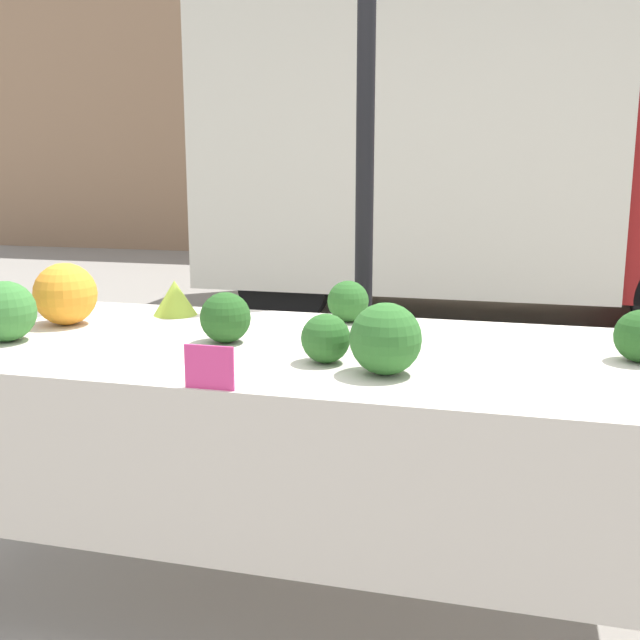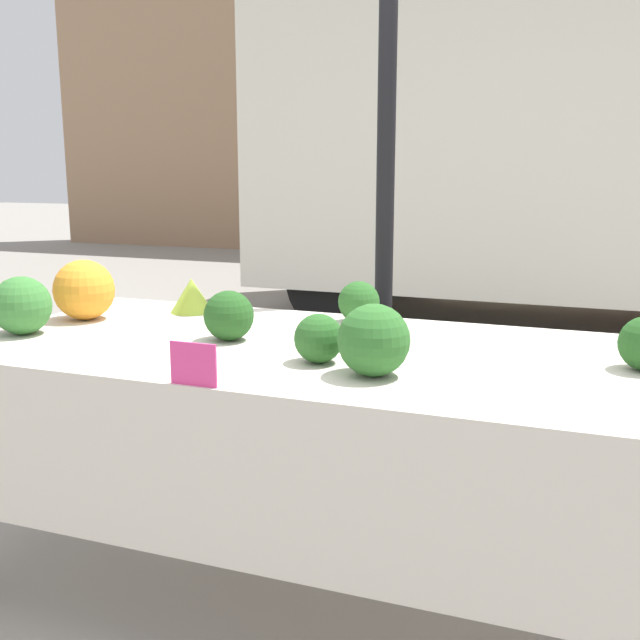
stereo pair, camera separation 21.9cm
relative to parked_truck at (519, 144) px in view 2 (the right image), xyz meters
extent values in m
plane|color=gray|center=(-0.05, -4.58, -1.49)|extent=(40.00, 40.00, 0.00)
cube|color=#9E7A5B|center=(-0.05, 4.49, 1.33)|extent=(16.00, 0.60, 5.64)
cylinder|color=black|center=(-0.08, -3.79, -0.16)|extent=(0.07, 0.07, 2.66)
cube|color=silver|center=(-0.42, 0.00, 0.09)|extent=(3.30, 2.19, 2.50)
cylinder|color=black|center=(-1.32, -0.90, -1.12)|extent=(0.74, 0.22, 0.74)
cylinder|color=black|center=(-1.32, 0.90, -1.12)|extent=(0.74, 0.22, 0.74)
cube|color=beige|center=(-0.05, -4.58, -0.72)|extent=(2.14, 0.99, 0.03)
cube|color=beige|center=(-0.05, -5.07, -0.95)|extent=(2.14, 0.01, 0.43)
cylinder|color=black|center=(-1.06, -4.15, -1.11)|extent=(0.05, 0.05, 0.76)
sphere|color=orange|center=(-0.95, -4.50, -0.60)|extent=(0.21, 0.21, 0.21)
cone|color=#93B238|center=(-0.67, -4.25, -0.64)|extent=(0.16, 0.16, 0.12)
sphere|color=#285B23|center=(0.01, -4.76, -0.64)|extent=(0.13, 0.13, 0.13)
sphere|color=#2D6628|center=(0.19, -4.83, -0.61)|extent=(0.19, 0.19, 0.19)
sphere|color=#285B23|center=(-0.05, -4.21, -0.63)|extent=(0.14, 0.14, 0.14)
sphere|color=#387533|center=(-0.99, -4.76, -0.61)|extent=(0.18, 0.18, 0.18)
sphere|color=#23511E|center=(-0.34, -4.60, -0.63)|extent=(0.15, 0.15, 0.15)
cube|color=#E53D84|center=(-0.19, -5.07, -0.65)|extent=(0.12, 0.01, 0.11)
camera|label=1|loc=(0.50, -6.65, -0.18)|focal=42.00mm
camera|label=2|loc=(0.71, -6.59, -0.18)|focal=42.00mm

